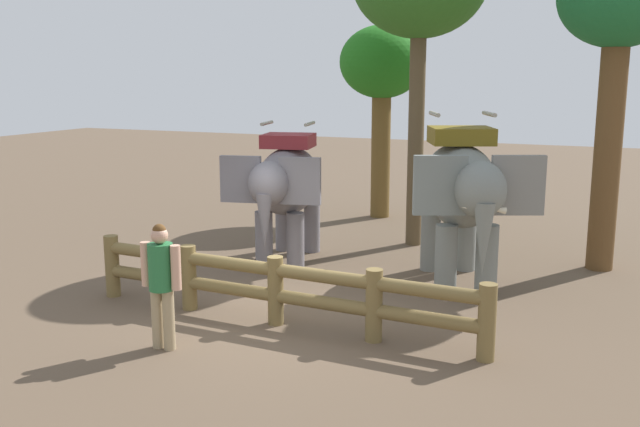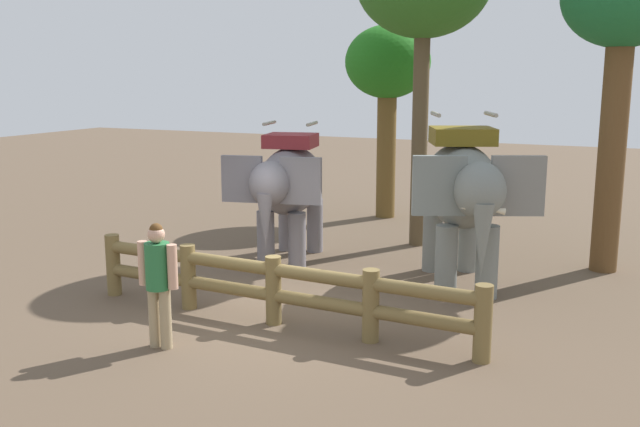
{
  "view_description": "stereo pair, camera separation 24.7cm",
  "coord_description": "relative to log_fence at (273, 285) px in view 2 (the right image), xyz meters",
  "views": [
    {
      "loc": [
        4.67,
        -9.42,
        3.73
      ],
      "look_at": [
        0.0,
        1.44,
        1.4
      ],
      "focal_mm": 40.04,
      "sensor_mm": 36.0,
      "label": 1
    },
    {
      "loc": [
        4.89,
        -9.32,
        3.73
      ],
      "look_at": [
        0.0,
        1.44,
        1.4
      ],
      "focal_mm": 40.04,
      "sensor_mm": 36.0,
      "label": 2
    }
  ],
  "objects": [
    {
      "name": "ground_plane",
      "position": [
        -0.0,
        0.25,
        -0.6
      ],
      "size": [
        60.0,
        60.0,
        0.0
      ],
      "primitive_type": "plane",
      "color": "brown"
    },
    {
      "name": "elephant_near_left",
      "position": [
        -1.42,
        3.3,
        0.97
      ],
      "size": [
        2.03,
        3.33,
        2.8
      ],
      "color": "slate",
      "rests_on": "ground"
    },
    {
      "name": "tourist_woman_in_black",
      "position": [
        -0.98,
        -1.48,
        0.41
      ],
      "size": [
        0.62,
        0.34,
        1.76
      ],
      "color": "tan",
      "rests_on": "ground"
    },
    {
      "name": "tree_back_center",
      "position": [
        -1.2,
        8.49,
        3.21
      ],
      "size": [
        2.18,
        2.18,
        4.94
      ],
      "color": "brown",
      "rests_on": "ground"
    },
    {
      "name": "elephant_center",
      "position": [
        2.1,
        3.04,
        1.12
      ],
      "size": [
        2.7,
        3.64,
        3.07
      ],
      "color": "slate",
      "rests_on": "ground"
    },
    {
      "name": "tree_far_left",
      "position": [
        4.36,
        5.27,
        4.19
      ],
      "size": [
        2.21,
        2.21,
        6.05
      ],
      "color": "brown",
      "rests_on": "ground"
    },
    {
      "name": "log_fence",
      "position": [
        0.0,
        0.0,
        0.0
      ],
      "size": [
        6.58,
        0.55,
        1.05
      ],
      "color": "brown",
      "rests_on": "ground"
    }
  ]
}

